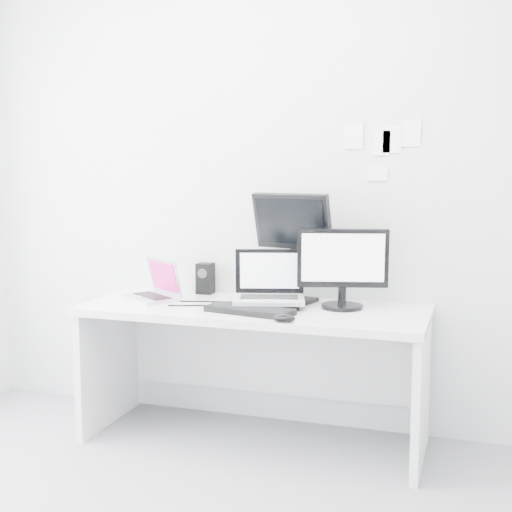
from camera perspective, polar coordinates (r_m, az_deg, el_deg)
name	(u,v)px	position (r m, az deg, el deg)	size (l,w,h in m)	color
back_wall	(273,186)	(3.96, 1.38, 5.69)	(3.60, 3.60, 0.00)	silver
desk	(254,374)	(3.78, -0.20, -9.53)	(1.80, 0.70, 0.73)	silver
macbook	(150,279)	(3.90, -8.58, -1.83)	(0.31, 0.23, 0.23)	silver
speaker	(205,278)	(4.07, -4.12, -1.81)	(0.09, 0.09, 0.18)	black
dell_laptop	(269,278)	(3.65, 1.07, -1.83)	(0.36, 0.28, 0.30)	#AAACB1
rear_monitor	(294,246)	(3.80, 3.06, 0.81)	(0.44, 0.16, 0.60)	black
samsung_monitor	(343,267)	(3.64, 7.02, -0.92)	(0.47, 0.21, 0.43)	black
keyboard	(250,310)	(3.53, -0.51, -4.41)	(0.45, 0.16, 0.03)	black
mouse	(284,318)	(3.33, 2.28, -5.05)	(0.11, 0.07, 0.04)	black
wall_note_0	(354,136)	(3.85, 7.89, 9.60)	(0.10, 0.00, 0.14)	white
wall_note_1	(382,143)	(3.82, 10.12, 8.98)	(0.09, 0.00, 0.13)	white
wall_note_2	(411,133)	(3.81, 12.41, 9.68)	(0.10, 0.00, 0.14)	white
wall_note_3	(377,174)	(3.83, 9.77, 6.59)	(0.11, 0.00, 0.08)	white
wall_note_4	(392,140)	(3.82, 10.93, 9.20)	(0.10, 0.00, 0.14)	white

